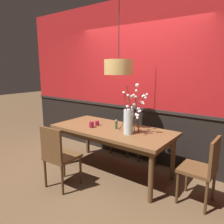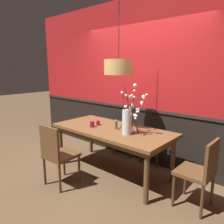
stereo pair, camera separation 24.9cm
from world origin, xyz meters
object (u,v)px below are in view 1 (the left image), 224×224
(dining_table, at_px, (112,133))
(chair_near_side_left, at_px, (58,154))
(chair_head_east_end, at_px, (203,167))
(vase_with_blossoms, at_px, (130,119))
(condiment_bottle, at_px, (116,125))
(candle_holder_nearer_edge, at_px, (97,123))
(chair_far_side_right, at_px, (153,134))
(candle_holder_nearer_center, at_px, (92,125))
(pendant_lamp, at_px, (119,67))
(chair_far_side_left, at_px, (126,127))

(dining_table, relative_size, chair_near_side_left, 2.13)
(chair_head_east_end, height_order, vase_with_blossoms, vase_with_blossoms)
(chair_head_east_end, relative_size, condiment_bottle, 6.22)
(chair_head_east_end, xyz_separation_m, vase_with_blossoms, (-1.06, -0.06, 0.47))
(chair_head_east_end, height_order, candle_holder_nearer_edge, chair_head_east_end)
(candle_holder_nearer_edge, bearing_deg, chair_head_east_end, -0.20)
(vase_with_blossoms, height_order, condiment_bottle, vase_with_blossoms)
(chair_far_side_right, distance_m, vase_with_blossoms, 1.09)
(chair_near_side_left, distance_m, vase_with_blossoms, 1.15)
(vase_with_blossoms, xyz_separation_m, candle_holder_nearer_center, (-0.69, -0.09, -0.17))
(condiment_bottle, xyz_separation_m, pendant_lamp, (0.02, 0.03, 0.91))
(candle_holder_nearer_edge, relative_size, condiment_bottle, 0.55)
(condiment_bottle, bearing_deg, chair_far_side_left, 114.11)
(candle_holder_nearer_center, bearing_deg, pendant_lamp, 29.66)
(vase_with_blossoms, height_order, candle_holder_nearer_edge, vase_with_blossoms)
(chair_head_east_end, xyz_separation_m, candle_holder_nearer_edge, (-1.76, 0.01, 0.29))
(dining_table, height_order, vase_with_blossoms, vase_with_blossoms)
(dining_table, distance_m, chair_head_east_end, 1.45)
(vase_with_blossoms, relative_size, condiment_bottle, 5.21)
(chair_far_side_right, distance_m, chair_head_east_end, 1.46)
(chair_far_side_left, distance_m, candle_holder_nearer_center, 1.10)
(chair_far_side_left, height_order, chair_near_side_left, chair_far_side_left)
(chair_head_east_end, relative_size, vase_with_blossoms, 1.19)
(chair_far_side_right, bearing_deg, chair_head_east_end, -38.98)
(vase_with_blossoms, bearing_deg, chair_far_side_right, 94.57)
(pendant_lamp, bearing_deg, condiment_bottle, -118.55)
(chair_near_side_left, height_order, candle_holder_nearer_edge, chair_near_side_left)
(dining_table, xyz_separation_m, chair_near_side_left, (-0.32, -0.85, -0.16))
(chair_far_side_left, relative_size, candle_holder_nearer_edge, 12.18)
(chair_far_side_left, xyz_separation_m, chair_near_side_left, (0.00, -1.75, -0.02))
(chair_far_side_right, relative_size, condiment_bottle, 6.28)
(chair_near_side_left, relative_size, chair_head_east_end, 1.03)
(vase_with_blossoms, bearing_deg, candle_holder_nearer_center, -172.49)
(chair_far_side_left, height_order, pendant_lamp, pendant_lamp)
(dining_table, height_order, pendant_lamp, pendant_lamp)
(chair_head_east_end, distance_m, pendant_lamp, 1.84)
(dining_table, xyz_separation_m, candle_holder_nearer_edge, (-0.31, -0.01, 0.12))
(dining_table, bearing_deg, vase_with_blossoms, -10.36)
(chair_near_side_left, distance_m, candle_holder_nearer_edge, 0.89)
(candle_holder_nearer_center, height_order, condiment_bottle, condiment_bottle)
(candle_holder_nearer_center, distance_m, pendant_lamp, 1.03)
(vase_with_blossoms, distance_m, condiment_bottle, 0.37)
(condiment_bottle, bearing_deg, candle_holder_nearer_center, -153.12)
(vase_with_blossoms, distance_m, pendant_lamp, 0.82)
(candle_holder_nearer_center, relative_size, condiment_bottle, 0.67)
(chair_far_side_right, height_order, pendant_lamp, pendant_lamp)
(condiment_bottle, bearing_deg, dining_table, -158.65)
(chair_far_side_right, height_order, condiment_bottle, chair_far_side_right)
(candle_holder_nearer_edge, xyz_separation_m, pendant_lamp, (0.40, 0.07, 0.94))
(candle_holder_nearer_center, bearing_deg, candle_holder_nearer_edge, 94.26)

